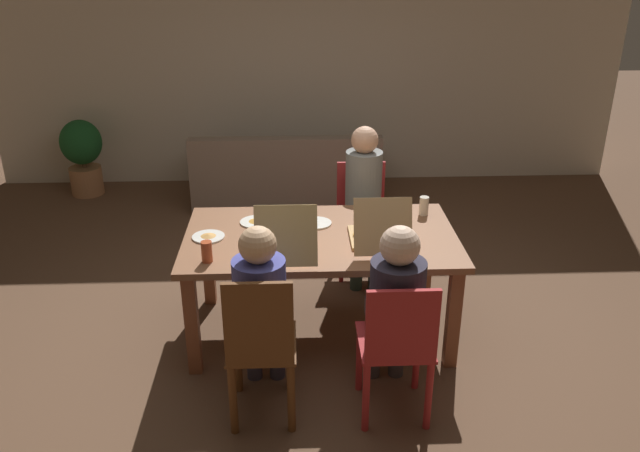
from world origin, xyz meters
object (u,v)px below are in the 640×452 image
(chair_0, at_px, (261,347))
(plate_2, at_px, (256,222))
(couch, at_px, (286,178))
(person_1, at_px, (364,192))
(drinking_glass_0, at_px, (207,252))
(chair_2, at_px, (397,345))
(chair_1, at_px, (361,211))
(pizza_box_0, at_px, (378,235))
(person_2, at_px, (395,300))
(drinking_glass_3, at_px, (403,254))
(person_0, at_px, (261,302))
(potted_plant, at_px, (83,153))
(pizza_box_1, at_px, (287,246))
(plate_1, at_px, (316,223))
(dining_table, at_px, (321,247))
(plate_0, at_px, (208,236))
(drinking_glass_1, at_px, (386,211))
(drinking_glass_2, at_px, (424,206))

(chair_0, xyz_separation_m, plate_2, (-0.07, 1.17, 0.27))
(plate_2, bearing_deg, couch, 85.14)
(person_1, distance_m, couch, 1.88)
(drinking_glass_0, bearing_deg, chair_2, -27.83)
(chair_0, bearing_deg, chair_1, 68.37)
(chair_1, distance_m, pizza_box_0, 1.18)
(pizza_box_0, height_order, couch, pizza_box_0)
(person_1, bearing_deg, person_2, -90.00)
(pizza_box_0, xyz_separation_m, drinking_glass_3, (0.12, -0.32, 0.01))
(person_0, relative_size, potted_plant, 1.44)
(pizza_box_1, height_order, plate_1, pizza_box_1)
(dining_table, relative_size, chair_1, 2.03)
(plate_0, bearing_deg, plate_2, 37.20)
(drinking_glass_0, xyz_separation_m, potted_plant, (-1.77, 3.28, -0.37))
(drinking_glass_0, bearing_deg, person_2, -21.43)
(person_0, xyz_separation_m, couch, (0.13, 3.36, -0.44))
(pizza_box_1, distance_m, plate_2, 0.55)
(drinking_glass_3, xyz_separation_m, potted_plant, (-3.00, 3.36, -0.36))
(person_1, distance_m, plate_0, 1.45)
(drinking_glass_1, bearing_deg, drinking_glass_0, -152.84)
(chair_1, distance_m, chair_2, 1.98)
(pizza_box_1, bearing_deg, dining_table, 49.15)
(person_0, height_order, drinking_glass_3, person_0)
(drinking_glass_1, distance_m, potted_plant, 4.01)
(pizza_box_0, height_order, plate_0, pizza_box_0)
(drinking_glass_0, relative_size, drinking_glass_1, 1.06)
(chair_2, relative_size, plate_0, 4.24)
(pizza_box_1, distance_m, drinking_glass_0, 0.51)
(plate_1, bearing_deg, person_1, 58.30)
(dining_table, height_order, plate_0, plate_0)
(plate_1, bearing_deg, drinking_glass_3, -51.05)
(person_2, bearing_deg, couch, 100.90)
(chair_1, relative_size, pizza_box_0, 1.86)
(plate_1, relative_size, plate_2, 0.94)
(plate_1, height_order, couch, couch)
(pizza_box_1, height_order, drinking_glass_3, pizza_box_1)
(chair_2, bearing_deg, person_0, 167.43)
(pizza_box_1, relative_size, plate_2, 2.10)
(pizza_box_0, bearing_deg, chair_2, -89.08)
(chair_1, relative_size, person_1, 0.72)
(person_2, relative_size, drinking_glass_1, 9.35)
(plate_2, bearing_deg, chair_2, -54.55)
(drinking_glass_2, bearing_deg, potted_plant, 141.79)
(chair_0, distance_m, drinking_glass_3, 1.06)
(plate_2, height_order, drinking_glass_2, drinking_glass_2)
(person_0, bearing_deg, pizza_box_1, 73.92)
(pizza_box_0, relative_size, plate_2, 2.15)
(chair_2, bearing_deg, plate_0, 140.64)
(person_1, xyz_separation_m, drinking_glass_3, (0.10, -1.31, 0.09))
(chair_1, bearing_deg, dining_table, -111.24)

